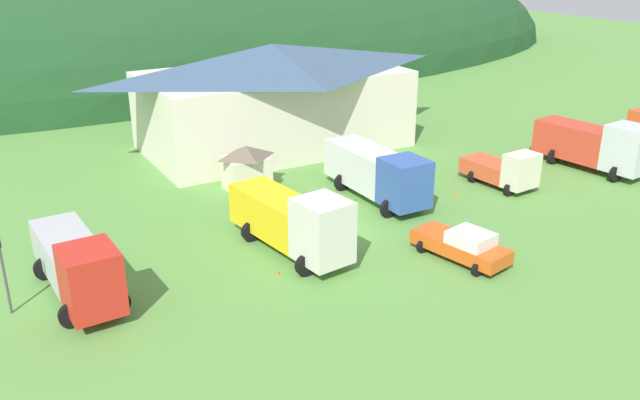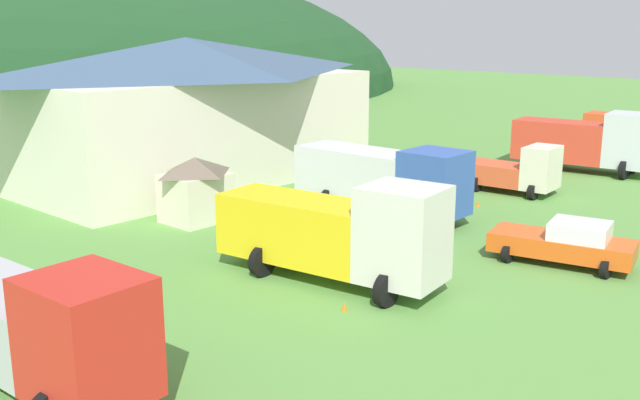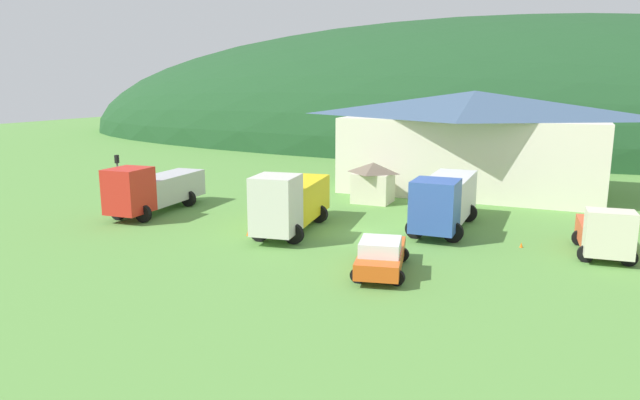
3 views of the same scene
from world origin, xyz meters
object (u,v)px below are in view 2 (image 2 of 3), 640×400
at_px(traffic_cone_mid_row, 344,311).
at_px(crane_truck_red, 32,323).
at_px(depot_building, 188,107).
at_px(traffic_cone_near_pickup, 478,206).
at_px(service_pickup_orange, 565,243).
at_px(flatbed_truck_yellow, 340,231).
at_px(light_truck_cream, 516,171).
at_px(play_shed_cream, 196,188).
at_px(tow_truck_silver, 589,141).
at_px(box_truck_blue, 384,178).

bearing_deg(traffic_cone_mid_row, crane_truck_red, 163.88).
bearing_deg(depot_building, traffic_cone_near_pickup, -72.13).
height_order(service_pickup_orange, traffic_cone_near_pickup, service_pickup_orange).
height_order(flatbed_truck_yellow, traffic_cone_mid_row, flatbed_truck_yellow).
xyz_separation_m(light_truck_cream, service_pickup_orange, (-9.41, -6.78, -0.36)).
xyz_separation_m(crane_truck_red, flatbed_truck_yellow, (10.45, -0.73, 0.17)).
xyz_separation_m(depot_building, traffic_cone_near_pickup, (5.05, -15.66, -4.06)).
height_order(depot_building, traffic_cone_near_pickup, depot_building).
relative_size(play_shed_cream, service_pickup_orange, 0.54).
bearing_deg(tow_truck_silver, light_truck_cream, -101.14).
distance_m(box_truck_blue, traffic_cone_near_pickup, 5.39).
relative_size(service_pickup_orange, traffic_cone_mid_row, 9.18).
height_order(flatbed_truck_yellow, tow_truck_silver, tow_truck_silver).
height_order(service_pickup_orange, traffic_cone_mid_row, service_pickup_orange).
distance_m(service_pickup_orange, traffic_cone_mid_row, 9.38).
xyz_separation_m(depot_building, box_truck_blue, (0.52, -13.38, -2.25)).
height_order(depot_building, service_pickup_orange, depot_building).
relative_size(flatbed_truck_yellow, service_pickup_orange, 1.58).
relative_size(depot_building, traffic_cone_near_pickup, 37.55).
xyz_separation_m(traffic_cone_near_pickup, traffic_cone_mid_row, (-14.37, -3.63, 0.00)).
bearing_deg(traffic_cone_mid_row, tow_truck_silver, 6.65).
bearing_deg(service_pickup_orange, flatbed_truck_yellow, -136.84).
relative_size(flatbed_truck_yellow, tow_truck_silver, 1.03).
bearing_deg(box_truck_blue, flatbed_truck_yellow, -62.76).
distance_m(depot_building, traffic_cone_near_pickup, 16.95).
distance_m(play_shed_cream, traffic_cone_mid_row, 12.26).
xyz_separation_m(play_shed_cream, traffic_cone_near_pickup, (10.78, -8.00, -1.49)).
bearing_deg(box_truck_blue, play_shed_cream, -132.62).
height_order(play_shed_cream, crane_truck_red, crane_truck_red).
relative_size(flatbed_truck_yellow, box_truck_blue, 1.00).
bearing_deg(light_truck_cream, service_pickup_orange, -58.65).
xyz_separation_m(crane_truck_red, traffic_cone_mid_row, (8.63, -2.49, -1.65)).
bearing_deg(tow_truck_silver, traffic_cone_mid_row, -90.23).
distance_m(depot_building, play_shed_cream, 9.91).
relative_size(depot_building, crane_truck_red, 2.47).
bearing_deg(traffic_cone_mid_row, depot_building, 64.23).
bearing_deg(play_shed_cream, service_pickup_orange, -70.55).
bearing_deg(tow_truck_silver, crane_truck_red, -95.97).
distance_m(play_shed_cream, tow_truck_silver, 24.12).
height_order(light_truck_cream, tow_truck_silver, tow_truck_silver).
bearing_deg(depot_building, play_shed_cream, -126.78).
bearing_deg(depot_building, light_truck_cream, -60.39).
height_order(play_shed_cream, box_truck_blue, box_truck_blue).
distance_m(tow_truck_silver, traffic_cone_mid_row, 26.37).
bearing_deg(flatbed_truck_yellow, light_truck_cream, 88.97).
relative_size(flatbed_truck_yellow, light_truck_cream, 1.62).
bearing_deg(tow_truck_silver, depot_building, -140.92).
relative_size(play_shed_cream, box_truck_blue, 0.34).
distance_m(service_pickup_orange, traffic_cone_near_pickup, 8.81).
height_order(crane_truck_red, traffic_cone_mid_row, crane_truck_red).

